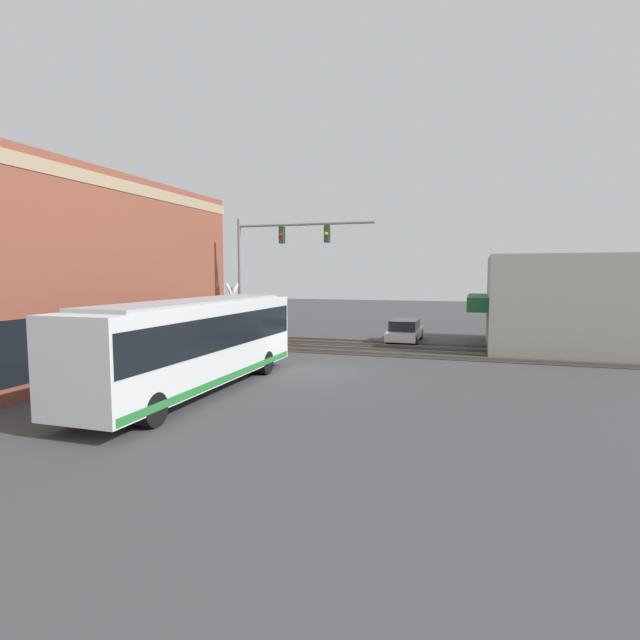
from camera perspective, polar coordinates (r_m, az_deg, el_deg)
The scene contains 10 objects.
ground_plane at distance 22.16m, azimuth -0.96°, elevation -5.87°, with size 120.00×120.00×0.00m, color #424244.
brick_building at distance 25.68m, azimuth -29.19°, elevation 4.60°, with size 18.05×8.60×8.55m.
shop_building at distance 31.64m, azimuth 25.56°, elevation 1.81°, with size 9.00×8.92×5.30m.
city_bus at distance 18.62m, azimuth -14.07°, elevation -2.39°, with size 11.78×2.59×3.35m.
traffic_signal_gantry at distance 27.60m, azimuth -5.23°, elevation 7.43°, with size 0.42×7.78×7.33m.
crossing_signal at distance 27.61m, azimuth -9.96°, elevation 1.08°, with size 1.41×1.18×3.81m.
rail_track_near at distance 27.82m, azimuth 2.98°, elevation -3.52°, with size 2.60×60.00×0.15m.
rail_track_far at distance 30.89m, azimuth 4.48°, elevation -2.65°, with size 2.60×60.00×0.15m.
parked_car_white at distance 31.90m, azimuth 9.70°, elevation -1.30°, with size 4.86×1.82×1.42m.
pedestrian_at_crossing at distance 27.60m, azimuth -8.43°, elevation -1.71°, with size 0.34×0.34×1.85m.
Camera 1 is at (-20.61, -6.92, 4.29)m, focal length 28.00 mm.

